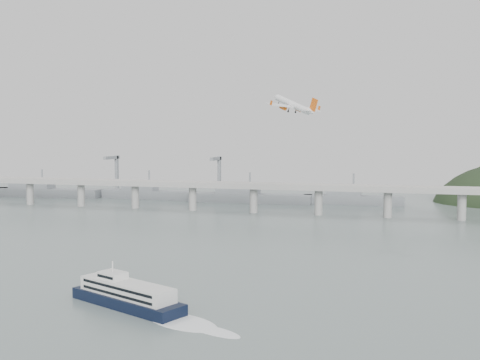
% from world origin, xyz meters
% --- Properties ---
extents(ground, '(900.00, 900.00, 0.00)m').
position_xyz_m(ground, '(0.00, 0.00, 0.00)').
color(ground, slate).
rests_on(ground, ground).
extents(bridge, '(800.00, 22.00, 23.90)m').
position_xyz_m(bridge, '(-1.15, 200.00, 17.65)').
color(bridge, '#979795').
rests_on(bridge, ground).
extents(distant_fleet, '(453.00, 60.90, 40.00)m').
position_xyz_m(distant_fleet, '(-155.36, 265.08, 6.22)').
color(distant_fleet, slate).
rests_on(distant_fleet, ground).
extents(ferry, '(72.51, 36.70, 14.48)m').
position_xyz_m(ferry, '(-10.99, -47.11, 3.93)').
color(ferry, black).
rests_on(ferry, ground).
extents(airliner, '(32.66, 31.50, 15.65)m').
position_xyz_m(airliner, '(18.21, 103.46, 75.99)').
color(airliner, white).
rests_on(airliner, ground).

